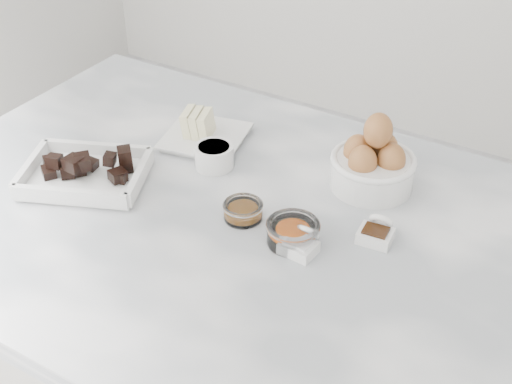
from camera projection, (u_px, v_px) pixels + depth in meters
marble_slab at (237, 226)px, 1.20m from camera, size 1.20×0.80×0.04m
chocolate_dish at (84, 171)px, 1.26m from camera, size 0.26×0.23×0.06m
butter_plate at (204, 132)px, 1.38m from camera, size 0.18×0.18×0.06m
sugar_ramekin at (214, 155)px, 1.30m from camera, size 0.07×0.07×0.04m
egg_bowl at (373, 163)px, 1.23m from camera, size 0.15×0.15×0.14m
honey_bowl at (243, 210)px, 1.18m from camera, size 0.07×0.07×0.03m
zest_bowl at (293, 232)px, 1.12m from camera, size 0.09×0.09×0.04m
vanilla_spoon at (377, 232)px, 1.13m from camera, size 0.06×0.07×0.04m
salt_spoon at (301, 244)px, 1.11m from camera, size 0.06×0.07×0.04m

